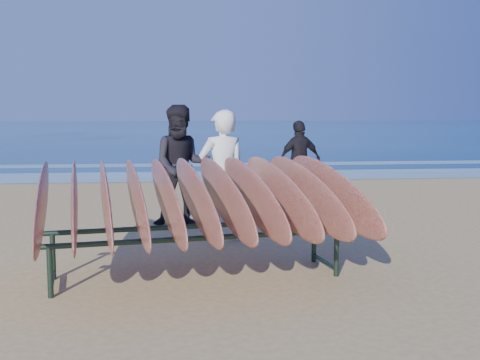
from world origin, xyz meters
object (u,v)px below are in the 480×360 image
at_px(person_dark_b, 300,160).
at_px(surfboard_rack, 196,198).
at_px(person_white, 222,176).
at_px(person_dark_a, 182,166).

bearing_deg(person_dark_b, surfboard_rack, 49.16).
distance_m(surfboard_rack, person_dark_b, 5.92).
relative_size(surfboard_rack, person_dark_b, 2.21).
bearing_deg(surfboard_rack, person_dark_b, 58.82).
bearing_deg(person_white, person_dark_b, -130.59).
relative_size(surfboard_rack, person_white, 1.96).
relative_size(surfboard_rack, person_dark_a, 1.88).
distance_m(surfboard_rack, person_dark_a, 2.96).
distance_m(person_white, person_dark_b, 4.12).
xyz_separation_m(person_white, person_dark_b, (1.85, 3.68, -0.10)).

